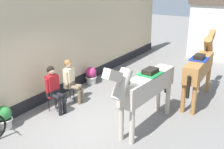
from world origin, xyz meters
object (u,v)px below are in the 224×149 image
object	(u,v)px
seated_visitor_far	(71,79)
saddled_horse_near	(145,86)
seated_visitor_near	(54,87)
spare_stool_white	(142,80)
saddled_horse_far	(200,66)
flower_planter_farthest	(91,75)
flower_planter_nearest	(4,117)

from	to	relation	value
seated_visitor_far	saddled_horse_near	size ratio (longest dim) A/B	0.46
seated_visitor_near	spare_stool_white	xyz separation A→B (m)	(1.49, 2.80, -0.38)
saddled_horse_near	spare_stool_white	size ratio (longest dim) A/B	6.52
saddled_horse_near	seated_visitor_near	bearing A→B (deg)	-168.01
saddled_horse_near	spare_stool_white	xyz separation A→B (m)	(-1.14, 2.24, -0.76)
saddled_horse_far	flower_planter_farthest	world-z (taller)	saddled_horse_far
seated_visitor_far	saddled_horse_far	bearing A→B (deg)	33.85
seated_visitor_far	saddled_horse_near	xyz separation A→B (m)	(2.64, -0.23, 0.38)
seated_visitor_near	saddled_horse_near	size ratio (longest dim) A/B	0.46
seated_visitor_near	spare_stool_white	size ratio (longest dim) A/B	3.02
saddled_horse_far	flower_planter_nearest	size ratio (longest dim) A/B	4.69
saddled_horse_far	seated_visitor_near	bearing A→B (deg)	-137.72
flower_planter_farthest	saddled_horse_near	bearing A→B (deg)	-31.12
flower_planter_nearest	saddled_horse_far	bearing A→B (deg)	49.91
saddled_horse_far	spare_stool_white	bearing A→B (deg)	-172.80
saddled_horse_far	flower_planter_farthest	size ratio (longest dim) A/B	4.69
seated_visitor_far	flower_planter_nearest	distance (m)	2.31
saddled_horse_far	saddled_horse_near	bearing A→B (deg)	-105.92
seated_visitor_far	flower_planter_nearest	xyz separation A→B (m)	(-0.42, -2.23, -0.44)
seated_visitor_far	flower_planter_nearest	bearing A→B (deg)	-100.57
seated_visitor_near	flower_planter_nearest	xyz separation A→B (m)	(-0.43, -1.44, -0.44)
seated_visitor_far	flower_planter_nearest	world-z (taller)	seated_visitor_far
seated_visitor_far	saddled_horse_far	size ratio (longest dim) A/B	0.46
seated_visitor_near	saddled_horse_far	bearing A→B (deg)	42.28
saddled_horse_near	saddled_horse_far	world-z (taller)	same
flower_planter_nearest	spare_stool_white	size ratio (longest dim) A/B	1.39
seated_visitor_near	spare_stool_white	world-z (taller)	seated_visitor_near
seated_visitor_far	saddled_horse_far	world-z (taller)	saddled_horse_far
saddled_horse_far	flower_planter_farthest	xyz separation A→B (m)	(-3.76, -0.63, -0.82)
saddled_horse_near	spare_stool_white	distance (m)	2.63
flower_planter_nearest	flower_planter_farthest	world-z (taller)	same
flower_planter_farthest	flower_planter_nearest	bearing A→B (deg)	-90.02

